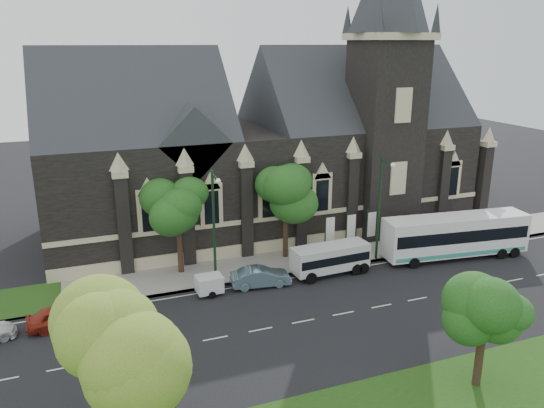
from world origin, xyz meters
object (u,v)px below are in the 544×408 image
tree_park_east (486,305)px  banner_flag_right (370,227)px  tour_coach (455,235)px  street_lamp_mid (215,223)px  banner_flag_center (349,230)px  banner_flag_left (328,233)px  box_trailer (209,284)px  tree_walk_right (287,192)px  street_lamp_near (381,203)px  car_far_red (61,316)px  tree_walk_left (180,204)px  shuttle_bus (331,258)px  sedan (261,277)px  tree_park_near (129,333)px

tree_park_east → banner_flag_right: size_ratio=1.57×
tour_coach → street_lamp_mid: bearing=-177.6°
banner_flag_center → banner_flag_right: same height
banner_flag_left → tour_coach: bearing=-18.7°
box_trailer → tree_walk_right: bearing=28.0°
street_lamp_near → box_trailer: bearing=-176.1°
car_far_red → tree_walk_left: bearing=-63.6°
banner_flag_right → box_trailer: 15.45m
shuttle_bus → banner_flag_left: bearing=64.6°
street_lamp_mid → sedan: bearing=-18.2°
banner_flag_right → shuttle_bus: banner_flag_right is taller
banner_flag_left → banner_flag_center: 2.00m
car_far_red → banner_flag_right: bearing=-86.6°
tree_park_near → tree_walk_right: bearing=52.4°
street_lamp_near → banner_flag_left: size_ratio=2.25×
tree_walk_left → banner_flag_center: (14.08, -1.70, -3.35)m
tour_coach → car_far_red: tour_coach is taller
banner_flag_left → banner_flag_right: bearing=0.0°
tree_park_east → banner_flag_left: bearing=89.7°
tree_park_near → car_far_red: tree_park_near is taller
tree_park_east → banner_flag_right: bearing=77.4°
banner_flag_right → banner_flag_left: bearing=180.0°
tree_park_near → sedan: size_ratio=1.89×
street_lamp_near → shuttle_bus: 6.22m
street_lamp_mid → banner_flag_center: 12.73m
banner_flag_right → box_trailer: bearing=-169.1°
banner_flag_center → car_far_red: (-23.21, -4.00, -1.65)m
street_lamp_near → banner_flag_left: street_lamp_near is taller
tour_coach → tree_park_east: bearing=-118.2°
tour_coach → box_trailer: size_ratio=4.70×
tree_park_east → banner_flag_center: size_ratio=1.57×
tree_walk_right → sedan: bearing=-130.9°
box_trailer → tour_coach: bearing=-3.6°
tree_walk_left → tour_coach: size_ratio=0.59×
tour_coach → sedan: 17.46m
sedan → car_far_red: bearing=101.5°
street_lamp_mid → tour_coach: bearing=-4.4°
tree_walk_right → banner_flag_right: size_ratio=1.95×
street_lamp_mid → banner_flag_left: 10.81m
banner_flag_center → car_far_red: bearing=-170.2°
car_far_red → banner_flag_center: bearing=-85.9°
banner_flag_right → tree_park_east: bearing=-102.6°
tree_walk_left → banner_flag_left: tree_walk_left is taller
tree_park_near → banner_flag_center: tree_park_near is taller
sedan → car_far_red: (-14.09, -1.05, -0.02)m
car_far_red → tour_coach: bearing=-94.7°
tree_park_east → banner_flag_right: tree_park_east is taller
shuttle_bus → box_trailer: shuttle_bus is taller
street_lamp_mid → banner_flag_left: (10.29, 1.91, -2.73)m
street_lamp_near → sedan: (-10.83, -1.04, -4.37)m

